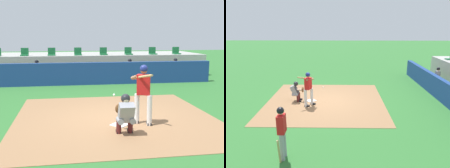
# 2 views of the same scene
# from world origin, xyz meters

# --- Properties ---
(ground_plane) EXTENTS (80.00, 80.00, 0.00)m
(ground_plane) POSITION_xyz_m (0.00, 0.00, 0.00)
(ground_plane) COLOR #2D6B2D
(dirt_infield) EXTENTS (6.40, 6.40, 0.01)m
(dirt_infield) POSITION_xyz_m (0.00, 0.00, 0.01)
(dirt_infield) COLOR #936B47
(dirt_infield) RESTS_ON ground
(home_plate) EXTENTS (0.62, 0.62, 0.02)m
(home_plate) POSITION_xyz_m (0.00, -0.80, 0.02)
(home_plate) COLOR white
(home_plate) RESTS_ON dirt_infield
(batter_at_plate) EXTENTS (0.59, 0.87, 1.80)m
(batter_at_plate) POSITION_xyz_m (0.69, -0.82, 1.04)
(batter_at_plate) COLOR silver
(batter_at_plate) RESTS_ON ground
(catcher_crouched) EXTENTS (0.48, 1.85, 1.13)m
(catcher_crouched) POSITION_xyz_m (-0.01, -1.61, 0.61)
(catcher_crouched) COLOR gray
(catcher_crouched) RESTS_ON ground
(dugout_wall) EXTENTS (13.00, 0.30, 1.20)m
(dugout_wall) POSITION_xyz_m (0.00, 6.50, 0.60)
(dugout_wall) COLOR navy
(dugout_wall) RESTS_ON ground
(dugout_bench) EXTENTS (11.80, 0.44, 0.45)m
(dugout_bench) POSITION_xyz_m (0.00, 7.50, 0.23)
(dugout_bench) COLOR olive
(dugout_bench) RESTS_ON ground
(dugout_player_0) EXTENTS (0.49, 0.70, 1.30)m
(dugout_player_0) POSITION_xyz_m (-3.17, 7.34, 0.67)
(dugout_player_0) COLOR #939399
(dugout_player_0) RESTS_ON ground
(dugout_player_1) EXTENTS (0.49, 0.70, 1.30)m
(dugout_player_1) POSITION_xyz_m (2.12, 7.34, 0.67)
(dugout_player_1) COLOR #939399
(dugout_player_1) RESTS_ON ground
(dugout_player_2) EXTENTS (0.49, 0.70, 1.30)m
(dugout_player_2) POSITION_xyz_m (4.91, 7.34, 0.67)
(dugout_player_2) COLOR #939399
(dugout_player_2) RESTS_ON ground
(stands_platform) EXTENTS (15.00, 4.40, 1.40)m
(stands_platform) POSITION_xyz_m (0.00, 10.90, 0.70)
(stands_platform) COLOR #9E9E99
(stands_platform) RESTS_ON ground
(stadium_seat_1) EXTENTS (0.46, 0.46, 0.48)m
(stadium_seat_1) POSITION_xyz_m (-4.06, 9.38, 1.53)
(stadium_seat_1) COLOR #196033
(stadium_seat_1) RESTS_ON stands_platform
(stadium_seat_2) EXTENTS (0.46, 0.46, 0.48)m
(stadium_seat_2) POSITION_xyz_m (-2.44, 9.38, 1.53)
(stadium_seat_2) COLOR #196033
(stadium_seat_2) RESTS_ON stands_platform
(stadium_seat_3) EXTENTS (0.46, 0.46, 0.48)m
(stadium_seat_3) POSITION_xyz_m (-0.81, 9.38, 1.53)
(stadium_seat_3) COLOR #196033
(stadium_seat_3) RESTS_ON stands_platform
(stadium_seat_4) EXTENTS (0.46, 0.46, 0.48)m
(stadium_seat_4) POSITION_xyz_m (0.81, 9.38, 1.53)
(stadium_seat_4) COLOR #196033
(stadium_seat_4) RESTS_ON stands_platform
(stadium_seat_5) EXTENTS (0.46, 0.46, 0.48)m
(stadium_seat_5) POSITION_xyz_m (2.44, 9.38, 1.53)
(stadium_seat_5) COLOR #196033
(stadium_seat_5) RESTS_ON stands_platform
(stadium_seat_6) EXTENTS (0.46, 0.46, 0.48)m
(stadium_seat_6) POSITION_xyz_m (4.06, 9.38, 1.53)
(stadium_seat_6) COLOR #196033
(stadium_seat_6) RESTS_ON stands_platform
(stadium_seat_7) EXTENTS (0.46, 0.46, 0.48)m
(stadium_seat_7) POSITION_xyz_m (5.69, 9.38, 1.53)
(stadium_seat_7) COLOR #196033
(stadium_seat_7) RESTS_ON stands_platform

